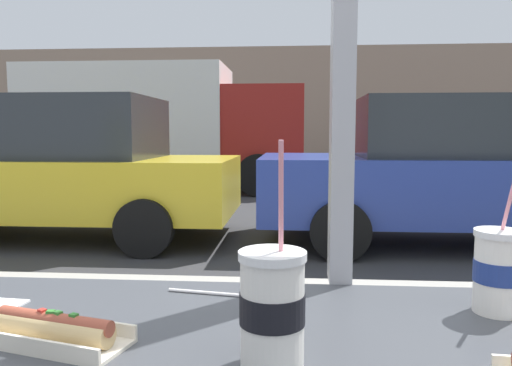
# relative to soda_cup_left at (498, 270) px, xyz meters

# --- Properties ---
(ground_plane) EXTENTS (60.00, 60.00, 0.00)m
(ground_plane) POSITION_rel_soda_cup_left_xyz_m (-0.27, 8.11, -1.09)
(ground_plane) COLOR #38383A
(sidewalk_strip) EXTENTS (16.00, 2.80, 0.14)m
(sidewalk_strip) POSITION_rel_soda_cup_left_xyz_m (-0.27, 1.71, -1.02)
(sidewalk_strip) COLOR #B2ADA3
(sidewalk_strip) RESTS_ON ground
(building_facade_far) EXTENTS (28.00, 1.20, 4.61)m
(building_facade_far) POSITION_rel_soda_cup_left_xyz_m (-0.27, 18.89, 1.21)
(building_facade_far) COLOR gray
(building_facade_far) RESTS_ON ground
(soda_cup_left) EXTENTS (0.09, 0.09, 0.31)m
(soda_cup_left) POSITION_rel_soda_cup_left_xyz_m (0.00, 0.00, 0.00)
(soda_cup_left) COLOR white
(soda_cup_left) RESTS_ON window_counter
(soda_cup_right) EXTENTS (0.10, 0.10, 0.33)m
(soda_cup_right) POSITION_rel_soda_cup_left_xyz_m (-0.41, -0.25, 0.01)
(soda_cup_right) COLOR white
(soda_cup_right) RESTS_ON window_counter
(hotdog_tray_far) EXTENTS (0.26, 0.16, 0.05)m
(hotdog_tray_far) POSITION_rel_soda_cup_left_xyz_m (-0.76, -0.20, -0.06)
(hotdog_tray_far) COLOR beige
(hotdog_tray_far) RESTS_ON window_counter
(loose_straw) EXTENTS (0.19, 0.04, 0.01)m
(loose_straw) POSITION_rel_soda_cup_left_xyz_m (-0.55, 0.06, -0.08)
(loose_straw) COLOR white
(loose_straw) RESTS_ON window_counter
(parked_car_yellow) EXTENTS (4.45, 2.04, 1.78)m
(parked_car_yellow) POSITION_rel_soda_cup_left_xyz_m (-3.34, 5.15, -0.20)
(parked_car_yellow) COLOR gold
(parked_car_yellow) RESTS_ON ground
(parked_car_blue) EXTENTS (4.65, 2.03, 1.75)m
(parked_car_blue) POSITION_rel_soda_cup_left_xyz_m (1.57, 5.15, -0.21)
(parked_car_blue) COLOR #283D93
(parked_car_blue) RESTS_ON ground
(box_truck) EXTENTS (6.31, 2.44, 2.84)m
(box_truck) POSITION_rel_soda_cup_left_xyz_m (-3.45, 10.46, 0.47)
(box_truck) COLOR silver
(box_truck) RESTS_ON ground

